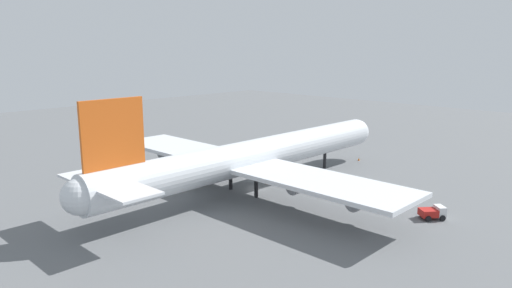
{
  "coord_description": "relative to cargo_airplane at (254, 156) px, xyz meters",
  "views": [
    {
      "loc": [
        -60.0,
        -58.05,
        25.84
      ],
      "look_at": [
        0.0,
        0.0,
        8.57
      ],
      "focal_mm": 32.82,
      "sensor_mm": 36.0,
      "label": 1
    }
  ],
  "objects": [
    {
      "name": "ground_plane",
      "position": [
        0.57,
        -0.0,
        -6.34
      ],
      "size": [
        291.16,
        291.16,
        0.0
      ],
      "primitive_type": "plane",
      "color": "slate"
    },
    {
      "name": "cargo_airplane",
      "position": [
        0.0,
        0.0,
        0.0
      ],
      "size": [
        72.79,
        64.45,
        19.03
      ],
      "color": "silver",
      "rests_on": "ground_plane"
    },
    {
      "name": "safety_cone_nose",
      "position": [
        33.33,
        -1.67,
        -6.01
      ],
      "size": [
        0.46,
        0.46,
        0.66
      ],
      "primitive_type": "cone",
      "color": "orange",
      "rests_on": "ground_plane"
    },
    {
      "name": "maintenance_van",
      "position": [
        8.5,
        -30.2,
        -5.32
      ],
      "size": [
        4.23,
        4.03,
        1.96
      ],
      "color": "silver",
      "rests_on": "ground_plane"
    }
  ]
}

